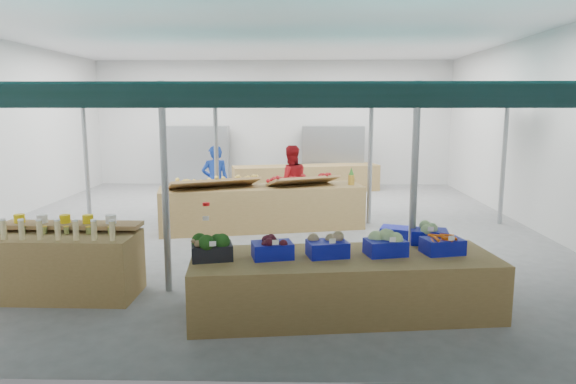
% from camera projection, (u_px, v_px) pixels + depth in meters
% --- Properties ---
extents(floor, '(13.00, 13.00, 0.00)m').
position_uv_depth(floor, '(259.00, 227.00, 11.41)').
color(floor, slate).
rests_on(floor, ground).
extents(hall, '(13.00, 13.00, 13.00)m').
position_uv_depth(hall, '(263.00, 107.00, 12.40)').
color(hall, silver).
rests_on(hall, ground).
extents(pole_grid, '(10.00, 4.60, 3.00)m').
position_uv_depth(pole_grid, '(291.00, 153.00, 9.37)').
color(pole_grid, gray).
rests_on(pole_grid, floor).
extents(awnings, '(9.50, 7.08, 0.30)m').
position_uv_depth(awnings, '(291.00, 99.00, 9.21)').
color(awnings, '#0B2F2C').
rests_on(awnings, pole_grid).
extents(back_shelving_left, '(2.00, 0.50, 2.00)m').
position_uv_depth(back_shelving_left, '(198.00, 157.00, 17.22)').
color(back_shelving_left, '#B23F33').
rests_on(back_shelving_left, floor).
extents(back_shelving_right, '(2.00, 0.50, 2.00)m').
position_uv_depth(back_shelving_right, '(333.00, 157.00, 17.12)').
color(back_shelving_right, '#B23F33').
rests_on(back_shelving_right, floor).
extents(bottle_shelf, '(2.02, 1.22, 1.17)m').
position_uv_depth(bottle_shelf, '(66.00, 263.00, 7.22)').
color(bottle_shelf, olive).
rests_on(bottle_shelf, floor).
extents(veg_counter, '(4.02, 1.73, 0.76)m').
position_uv_depth(veg_counter, '(343.00, 284.00, 6.64)').
color(veg_counter, olive).
rests_on(veg_counter, floor).
extents(fruit_counter, '(4.51, 1.95, 0.94)m').
position_uv_depth(fruit_counter, '(262.00, 208.00, 11.20)').
color(fruit_counter, olive).
rests_on(fruit_counter, floor).
extents(far_counter, '(4.70, 1.98, 0.83)m').
position_uv_depth(far_counter, '(306.00, 178.00, 16.21)').
color(far_counter, olive).
rests_on(far_counter, floor).
extents(crate_stack, '(0.65, 0.54, 0.66)m').
position_uv_depth(crate_stack, '(397.00, 246.00, 8.61)').
color(crate_stack, '#0D1395').
rests_on(crate_stack, floor).
extents(vendor_left, '(0.71, 0.55, 1.75)m').
position_uv_depth(vendor_left, '(215.00, 182.00, 12.24)').
color(vendor_left, '#1C40B8').
rests_on(vendor_left, floor).
extents(vendor_right, '(0.97, 0.83, 1.75)m').
position_uv_depth(vendor_right, '(291.00, 182.00, 12.20)').
color(vendor_right, red).
rests_on(vendor_right, floor).
extents(crate_broccoli, '(0.57, 0.46, 0.35)m').
position_uv_depth(crate_broccoli, '(212.00, 247.00, 6.40)').
color(crate_broccoli, black).
rests_on(crate_broccoli, veg_counter).
extents(crate_beets, '(0.57, 0.46, 0.29)m').
position_uv_depth(crate_beets, '(272.00, 248.00, 6.47)').
color(crate_beets, '#0D1395').
rests_on(crate_beets, veg_counter).
extents(crate_celeriac, '(0.57, 0.46, 0.31)m').
position_uv_depth(crate_celeriac, '(327.00, 245.00, 6.53)').
color(crate_celeriac, '#0D1395').
rests_on(crate_celeriac, veg_counter).
extents(crate_cabbage, '(0.57, 0.46, 0.35)m').
position_uv_depth(crate_cabbage, '(386.00, 243.00, 6.60)').
color(crate_cabbage, '#0D1395').
rests_on(crate_cabbage, veg_counter).
extents(crate_carrots, '(0.57, 0.46, 0.29)m').
position_uv_depth(crate_carrots, '(442.00, 245.00, 6.67)').
color(crate_carrots, '#0D1395').
rests_on(crate_carrots, veg_counter).
extents(sparrow, '(0.12, 0.09, 0.11)m').
position_uv_depth(sparrow, '(197.00, 243.00, 6.24)').
color(sparrow, brown).
rests_on(sparrow, crate_broccoli).
extents(pole_ribbon, '(0.12, 0.12, 0.28)m').
position_uv_depth(pole_ribbon, '(206.00, 205.00, 8.25)').
color(pole_ribbon, red).
rests_on(pole_ribbon, pole_grid).
extents(apple_heap_yellow, '(2.02, 1.43, 0.27)m').
position_uv_depth(apple_heap_yellow, '(214.00, 181.00, 10.80)').
color(apple_heap_yellow, '#997247').
rests_on(apple_heap_yellow, fruit_counter).
extents(apple_heap_red, '(1.66, 1.26, 0.27)m').
position_uv_depth(apple_heap_red, '(303.00, 179.00, 11.16)').
color(apple_heap_red, '#997247').
rests_on(apple_heap_red, fruit_counter).
extents(pineapple, '(0.14, 0.14, 0.39)m').
position_uv_depth(pineapple, '(351.00, 177.00, 11.36)').
color(pineapple, '#8C6019').
rests_on(pineapple, fruit_counter).
extents(crate_extra, '(0.55, 0.44, 0.32)m').
position_uv_depth(crate_extra, '(429.00, 233.00, 7.15)').
color(crate_extra, '#0D1395').
rests_on(crate_extra, veg_counter).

